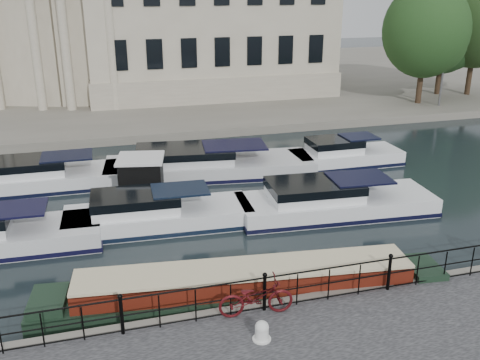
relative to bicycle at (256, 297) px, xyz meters
name	(u,v)px	position (x,y,z in m)	size (l,w,h in m)	color
ground_plane	(242,287)	(0.30, 2.39, -1.11)	(160.00, 160.00, 0.00)	black
far_bank	(131,83)	(0.30, 41.39, -0.84)	(120.00, 42.00, 0.55)	#6B665B
railing	(265,290)	(0.30, 0.14, 0.09)	(24.14, 0.14, 1.22)	black
civic_building	(119,14)	(-0.70, 37.10, 5.93)	(53.55, 31.84, 16.85)	#ADA38C
bicycle	(256,297)	(0.00, 0.00, 0.00)	(0.75, 2.14, 1.12)	#480C10
mooring_bollard	(262,331)	(-0.20, -1.14, -0.30)	(0.50, 0.50, 0.56)	silver
narrowboat	(245,291)	(0.16, 1.56, -0.75)	(13.13, 3.25, 1.48)	black
harbour_hut	(142,181)	(-1.99, 10.85, -0.16)	(3.20, 2.84, 2.17)	#6B665B
cabin_cruisers	(182,191)	(-0.18, 10.68, -0.74)	(24.76, 10.50, 1.99)	silver
trees	(456,29)	(25.07, 25.61, 4.96)	(13.08, 8.97, 10.34)	black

